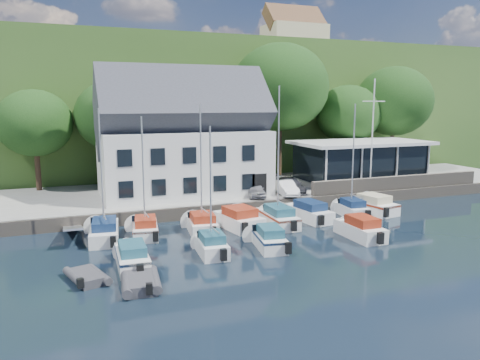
{
  "coord_description": "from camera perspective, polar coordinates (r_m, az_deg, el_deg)",
  "views": [
    {
      "loc": [
        -16.9,
        -23.07,
        8.97
      ],
      "look_at": [
        -4.58,
        9.0,
        3.2
      ],
      "focal_mm": 35.0,
      "sensor_mm": 36.0,
      "label": 1
    }
  ],
  "objects": [
    {
      "name": "car_white",
      "position": [
        40.55,
        5.62,
        -0.95
      ],
      "size": [
        1.87,
        3.95,
        1.25
      ],
      "primitive_type": "imported",
      "rotation": [
        0.0,
        0.0,
        -0.15
      ],
      "color": "silver",
      "rests_on": "quay"
    },
    {
      "name": "flagpole",
      "position": [
        44.43,
        15.83,
        5.34
      ],
      "size": [
        2.4,
        0.2,
        10.01
      ],
      "primitive_type": null,
      "color": "silver",
      "rests_on": "quay"
    },
    {
      "name": "tree_5",
      "position": [
        57.1,
        18.16,
        7.06
      ],
      "size": [
        8.76,
        8.76,
        11.97
      ],
      "primitive_type": null,
      "color": "black",
      "rests_on": "quay"
    },
    {
      "name": "farmhouse",
      "position": [
        85.28,
        6.62,
        16.96
      ],
      "size": [
        10.4,
        7.0,
        8.2
      ],
      "primitive_type": null,
      "color": "#C0A990",
      "rests_on": "hillside"
    },
    {
      "name": "quay",
      "position": [
        44.76,
        1.58,
        -1.38
      ],
      "size": [
        60.0,
        13.0,
        1.0
      ],
      "primitive_type": "cube",
      "color": "gray",
      "rests_on": "ground"
    },
    {
      "name": "boat_r1_0",
      "position": [
        31.34,
        -16.52,
        0.63
      ],
      "size": [
        2.68,
        6.7,
        8.67
      ],
      "primitive_type": null,
      "rotation": [
        0.0,
        0.0,
        -0.12
      ],
      "color": "silver",
      "rests_on": "ground"
    },
    {
      "name": "car_dgrey",
      "position": [
        41.83,
        6.16,
        -0.62
      ],
      "size": [
        2.37,
        4.59,
        1.27
      ],
      "primitive_type": "imported",
      "rotation": [
        0.0,
        0.0,
        -0.14
      ],
      "color": "#2F2F35",
      "rests_on": "quay"
    },
    {
      "name": "boat_r2_3",
      "position": [
        32.23,
        14.43,
        -5.54
      ],
      "size": [
        1.84,
        5.64,
        1.51
      ],
      "primitive_type": null,
      "rotation": [
        0.0,
        0.0,
        0.0
      ],
      "color": "silver",
      "rests_on": "ground"
    },
    {
      "name": "tree_4",
      "position": [
        54.07,
        12.99,
        6.05
      ],
      "size": [
        7.19,
        7.19,
        9.83
      ],
      "primitive_type": null,
      "color": "black",
      "rests_on": "quay"
    },
    {
      "name": "hillside",
      "position": [
        86.74,
        -9.89,
        8.75
      ],
      "size": [
        160.0,
        75.0,
        16.0
      ],
      "primitive_type": "cube",
      "color": "#2C4A1B",
      "rests_on": "ground"
    },
    {
      "name": "club_pavilion",
      "position": [
        48.38,
        14.42,
        2.2
      ],
      "size": [
        13.2,
        7.2,
        4.1
      ],
      "primitive_type": null,
      "color": "black",
      "rests_on": "quay"
    },
    {
      "name": "gangway",
      "position": [
        33.3,
        -19.65,
        -6.67
      ],
      "size": [
        1.2,
        6.0,
        1.4
      ],
      "primitive_type": null,
      "color": "#BDBDC1",
      "rests_on": "ground"
    },
    {
      "name": "dinghy_1",
      "position": [
        23.81,
        -12.02,
        -11.85
      ],
      "size": [
        2.23,
        3.37,
        0.74
      ],
      "primitive_type": null,
      "rotation": [
        0.0,
        0.0,
        -0.11
      ],
      "color": "#353539",
      "rests_on": "ground"
    },
    {
      "name": "tree_2",
      "position": [
        46.86,
        -2.89,
        6.31
      ],
      "size": [
        7.83,
        7.83,
        10.7
      ],
      "primitive_type": null,
      "color": "black",
      "rests_on": "quay"
    },
    {
      "name": "car_silver",
      "position": [
        39.73,
        1.83,
        -1.15
      ],
      "size": [
        2.17,
        3.82,
        1.23
      ],
      "primitive_type": "imported",
      "rotation": [
        0.0,
        0.0,
        -0.21
      ],
      "color": "#9E9EA2",
      "rests_on": "quay"
    },
    {
      "name": "boat_r1_7",
      "position": [
        39.67,
        15.82,
        -2.76
      ],
      "size": [
        3.22,
        6.35,
        1.55
      ],
      "primitive_type": null,
      "rotation": [
        0.0,
        0.0,
        0.17
      ],
      "color": "silver",
      "rests_on": "ground"
    },
    {
      "name": "quay_face",
      "position": [
        38.97,
        5.25,
        -3.07
      ],
      "size": [
        60.0,
        0.3,
        1.0
      ],
      "primitive_type": "cube",
      "color": "#675E52",
      "rests_on": "ground"
    },
    {
      "name": "boat_r1_6",
      "position": [
        37.68,
        13.6,
        1.97
      ],
      "size": [
        2.2,
        5.27,
        8.38
      ],
      "primitive_type": null,
      "rotation": [
        0.0,
        0.0,
        -0.1
      ],
      "color": "silver",
      "rests_on": "ground"
    },
    {
      "name": "dinghy_0",
      "position": [
        25.29,
        -18.16,
        -10.96
      ],
      "size": [
        2.36,
        3.11,
        0.64
      ],
      "primitive_type": null,
      "rotation": [
        0.0,
        0.0,
        0.29
      ],
      "color": "#353539",
      "rests_on": "ground"
    },
    {
      "name": "boat_r2_0",
      "position": [
        26.66,
        -13.04,
        -8.82
      ],
      "size": [
        1.98,
        5.86,
        1.38
      ],
      "primitive_type": null,
      "rotation": [
        0.0,
        0.0,
        -0.04
      ],
      "color": "silver",
      "rests_on": "ground"
    },
    {
      "name": "tree_0",
      "position": [
        45.9,
        -23.63,
        4.45
      ],
      "size": [
        6.64,
        6.64,
        9.08
      ],
      "primitive_type": null,
      "color": "black",
      "rests_on": "quay"
    },
    {
      "name": "boat_r1_5",
      "position": [
        36.32,
        8.32,
        -3.64
      ],
      "size": [
        2.67,
        6.6,
        1.51
      ],
      "primitive_type": null,
      "rotation": [
        0.0,
        0.0,
        0.12
      ],
      "color": "silver",
      "rests_on": "ground"
    },
    {
      "name": "seawall",
      "position": [
        45.58,
        18.71,
        -0.28
      ],
      "size": [
        18.0,
        0.5,
        1.2
      ],
      "primitive_type": "cube",
      "color": "#675E52",
      "rests_on": "quay"
    },
    {
      "name": "boat_r2_2",
      "position": [
        29.27,
        3.52,
        -6.9
      ],
      "size": [
        2.52,
        5.56,
        1.4
      ],
      "primitive_type": null,
      "rotation": [
        0.0,
        0.0,
        -0.17
      ],
      "color": "silver",
      "rests_on": "ground"
    },
    {
      "name": "harbor_building",
      "position": [
        40.95,
        -6.96,
        4.39
      ],
      "size": [
        14.4,
        8.2,
        8.7
      ],
      "primitive_type": null,
      "color": "silver",
      "rests_on": "quay"
    },
    {
      "name": "boat_r1_2",
      "position": [
        32.02,
        -4.77,
        0.97
      ],
      "size": [
        2.55,
        5.33,
        8.45
      ],
      "primitive_type": null,
      "rotation": [
        0.0,
        0.0,
        -0.12
      ],
      "color": "silver",
      "rests_on": "ground"
    },
    {
      "name": "ground",
      "position": [
        29.97,
        14.66,
        -8.2
      ],
      "size": [
        180.0,
        180.0,
        0.0
      ],
      "primitive_type": "plane",
      "color": "black",
      "rests_on": "ground"
    },
    {
      "name": "boat_r1_4",
      "position": [
        33.72,
        4.69,
        2.03
      ],
      "size": [
        2.07,
        6.48,
        9.18
      ],
      "primitive_type": null,
      "rotation": [
        0.0,
        0.0,
        -0.03
      ],
      "color": "silver",
      "rests_on": "ground"
    },
    {
      "name": "field_patch",
      "position": [
        96.61,
        -6.19,
        13.73
      ],
      "size": [
        50.0,
        30.0,
        0.3
      ],
      "primitive_type": "cube",
      "color": "#5B6F37",
      "rests_on": "hillside"
    },
    {
      "name": "boat_r2_1",
      "position": [
        27.21,
        -3.61,
        -0.62
      ],
      "size": [
        2.02,
        4.91,
        8.37
      ],
      "primitive_type": null,
      "rotation": [
        0.0,
        0.0,
        -0.08
      ],
      "color": "silver",
      "rests_on": "ground"
    },
    {
      "name": "tree_1",
      "position": [
        45.61,
        -14.97,
        5.44
      ],
      "size": [
        7.28,
        7.28,
        9.94
      ],
      "primitive_type": null,
      "color": "black",
      "rests_on": "quay"
    },
    {
      "name": "boat_r1_1",
      "position": [
        31.57,
        -11.7,
        0.48
      ],
      "size": [
        2.55,
        5.59,
        8.23
      ],
      "primitive_type": null,
      "rotation": [
        0.0,
        0.0,
        -0.15
      ],
      "color": "silver",
      "rests_on": "ground"
    },
    {
      "name": "car_blue",
      "position": [
        43.74,
        11.38,
        -0.36
      ],
      "size": [
        1.75,
        3.64,
        1.2
      ],
      "primitive_type": "imported",
      "rotation": [
        0.0,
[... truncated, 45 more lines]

